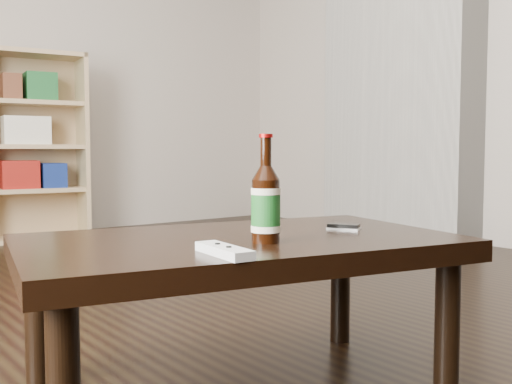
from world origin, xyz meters
TOP-DOWN VIEW (x-y plane):
  - floor at (0.00, 0.00)m, footprint 5.00×6.00m
  - chimney_breast at (2.35, 1.20)m, footprint 0.30×1.20m
  - bookshelf at (0.21, 2.71)m, footprint 0.75×0.42m
  - coffee_table at (-0.24, -0.36)m, footprint 1.21×0.86m
  - beer_bottle at (-0.24, -0.47)m, footprint 0.07×0.07m
  - phone at (0.08, -0.42)m, footprint 0.09×0.10m
  - remote at (-0.42, -0.56)m, footprint 0.07×0.18m

SIDE VIEW (x-z plane):
  - floor at x=0.00m, z-range -0.01..0.00m
  - coffee_table at x=-0.24m, z-range 0.15..0.56m
  - phone at x=0.08m, z-range 0.41..0.42m
  - remote at x=-0.42m, z-range 0.41..0.43m
  - beer_bottle at x=-0.24m, z-range 0.37..0.63m
  - bookshelf at x=0.21m, z-range 0.03..1.34m
  - chimney_breast at x=2.35m, z-range 0.00..2.70m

